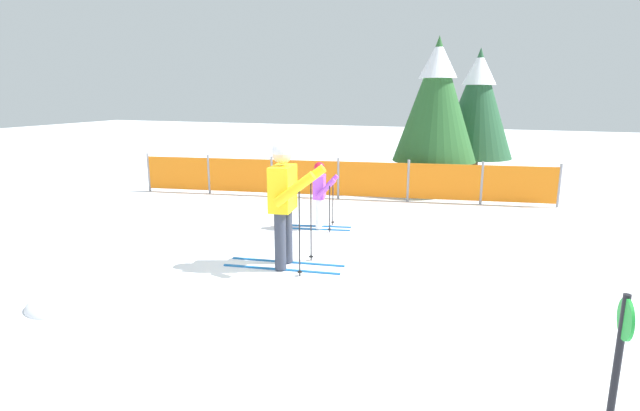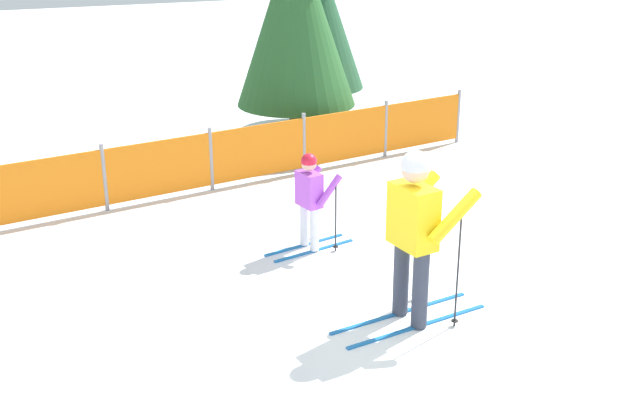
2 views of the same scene
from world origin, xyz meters
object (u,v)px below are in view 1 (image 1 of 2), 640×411
object	(u,v)px
conifer_near	(437,98)
trail_marker	(619,359)
conifer_far	(478,102)
skier_child	(320,190)
safety_fence	(338,178)
skier_adult	(285,193)

from	to	relation	value
conifer_near	trail_marker	xyz separation A→B (m)	(2.47, -9.11, -1.58)
conifer_far	conifer_near	world-z (taller)	conifer_near
skier_child	conifer_near	bearing A→B (deg)	58.64
safety_fence	conifer_near	distance (m)	3.13
skier_child	trail_marker	size ratio (longest dim) A/B	1.02
conifer_far	trail_marker	size ratio (longest dim) A/B	2.96
conifer_far	safety_fence	bearing A→B (deg)	-134.39
skier_child	safety_fence	bearing A→B (deg)	89.12
safety_fence	trail_marker	bearing A→B (deg)	-59.44
skier_adult	skier_child	xyz separation A→B (m)	(-0.25, 2.13, -0.37)
skier_child	conifer_far	xyz separation A→B (m)	(2.34, 5.56, 1.49)
skier_child	conifer_near	size ratio (longest dim) A/B	0.33
safety_fence	conifer_near	size ratio (longest dim) A/B	2.56
skier_adult	trail_marker	xyz separation A→B (m)	(3.68, -2.79, -0.34)
skier_adult	conifer_far	bearing A→B (deg)	66.88
trail_marker	skier_adult	bearing A→B (deg)	142.83
skier_adult	conifer_far	world-z (taller)	conifer_far
safety_fence	trail_marker	world-z (taller)	trail_marker
conifer_near	skier_child	bearing A→B (deg)	-109.21
safety_fence	conifer_near	xyz separation A→B (m)	(1.98, 1.56, 1.86)
safety_fence	conifer_far	distance (m)	4.45
skier_adult	conifer_near	distance (m)	6.55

